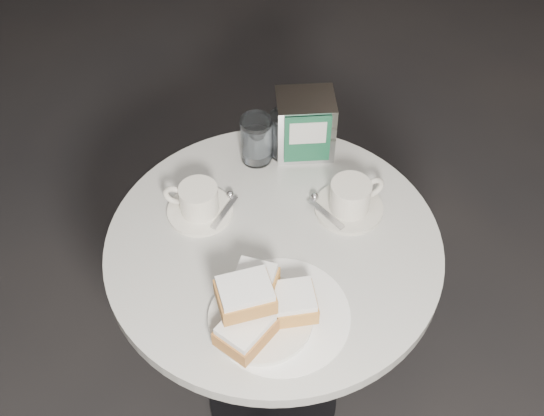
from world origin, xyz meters
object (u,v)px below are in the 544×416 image
at_px(water_glass_left, 256,140).
at_px(napkin_dispenser, 305,125).
at_px(water_glass_right, 285,135).
at_px(coffee_cup_right, 350,199).
at_px(cafe_table, 273,296).
at_px(coffee_cup_left, 199,202).
at_px(beignet_plate, 259,308).

bearing_deg(water_glass_left, napkin_dispenser, 4.84).
distance_m(water_glass_left, water_glass_right, 0.07).
bearing_deg(water_glass_left, coffee_cup_right, -47.82).
xyz_separation_m(cafe_table, coffee_cup_left, (-0.14, 0.11, 0.23)).
distance_m(coffee_cup_left, water_glass_left, 0.21).
height_order(cafe_table, water_glass_left, water_glass_left).
xyz_separation_m(cafe_table, coffee_cup_right, (0.18, 0.06, 0.23)).
distance_m(beignet_plate, napkin_dispenser, 0.48).
bearing_deg(napkin_dispenser, coffee_cup_right, -67.70).
height_order(coffee_cup_right, water_glass_left, water_glass_left).
bearing_deg(beignet_plate, water_glass_right, 73.45).
distance_m(cafe_table, water_glass_right, 0.37).
bearing_deg(coffee_cup_left, water_glass_left, 66.14).
relative_size(cafe_table, coffee_cup_left, 4.03).
height_order(coffee_cup_right, napkin_dispenser, napkin_dispenser).
height_order(coffee_cup_left, water_glass_right, water_glass_right).
distance_m(coffee_cup_right, water_glass_left, 0.26).
bearing_deg(cafe_table, water_glass_left, 88.99).
bearing_deg(beignet_plate, coffee_cup_left, 105.79).
bearing_deg(water_glass_left, water_glass_right, 5.38).
distance_m(cafe_table, water_glass_left, 0.36).
bearing_deg(napkin_dispenser, cafe_table, -108.41).
bearing_deg(cafe_table, coffee_cup_left, 142.51).
distance_m(coffee_cup_right, napkin_dispenser, 0.21).
bearing_deg(coffee_cup_left, cafe_table, -15.51).
xyz_separation_m(beignet_plate, water_glass_right, (0.13, 0.44, 0.01)).
height_order(beignet_plate, coffee_cup_right, beignet_plate).
height_order(cafe_table, napkin_dispenser, napkin_dispenser).
bearing_deg(water_glass_left, beignet_plate, -98.36).
distance_m(cafe_table, coffee_cup_right, 0.30).
bearing_deg(napkin_dispenser, coffee_cup_left, -143.87).
xyz_separation_m(coffee_cup_right, water_glass_right, (-0.10, 0.20, 0.02)).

